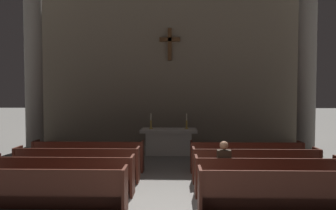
% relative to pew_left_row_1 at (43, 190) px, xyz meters
% --- Properties ---
extents(pew_left_row_1, '(3.39, 0.50, 0.95)m').
position_rel_pew_left_row_1_xyz_m(pew_left_row_1, '(0.00, 0.00, 0.00)').
color(pew_left_row_1, '#4C2319').
rests_on(pew_left_row_1, ground).
extents(pew_left_row_2, '(3.39, 0.50, 0.95)m').
position_rel_pew_left_row_1_xyz_m(pew_left_row_2, '(0.00, 1.11, 0.00)').
color(pew_left_row_2, '#4C2319').
rests_on(pew_left_row_2, ground).
extents(pew_left_row_3, '(3.39, 0.50, 0.95)m').
position_rel_pew_left_row_1_xyz_m(pew_left_row_3, '(0.00, 2.22, 0.00)').
color(pew_left_row_3, '#4C2319').
rests_on(pew_left_row_3, ground).
extents(pew_left_row_4, '(3.39, 0.50, 0.95)m').
position_rel_pew_left_row_1_xyz_m(pew_left_row_4, '(0.00, 3.34, 0.00)').
color(pew_left_row_4, '#4C2319').
rests_on(pew_left_row_4, ground).
extents(pew_right_row_1, '(3.39, 0.50, 0.95)m').
position_rel_pew_left_row_1_xyz_m(pew_right_row_1, '(4.85, 0.00, 0.00)').
color(pew_right_row_1, '#4C2319').
rests_on(pew_right_row_1, ground).
extents(pew_right_row_2, '(3.39, 0.50, 0.95)m').
position_rel_pew_left_row_1_xyz_m(pew_right_row_2, '(4.85, 1.11, 0.00)').
color(pew_right_row_2, '#4C2319').
rests_on(pew_right_row_2, ground).
extents(pew_right_row_3, '(3.39, 0.50, 0.95)m').
position_rel_pew_left_row_1_xyz_m(pew_right_row_3, '(4.85, 2.22, 0.00)').
color(pew_right_row_3, '#4C2319').
rests_on(pew_right_row_3, ground).
extents(pew_right_row_4, '(3.39, 0.50, 0.95)m').
position_rel_pew_left_row_1_xyz_m(pew_right_row_4, '(4.85, 3.34, 0.00)').
color(pew_right_row_4, '#4C2319').
rests_on(pew_right_row_4, ground).
extents(column_left_second, '(1.02, 1.02, 7.29)m').
position_rel_pew_left_row_1_xyz_m(column_left_second, '(-2.99, 6.20, 3.08)').
color(column_left_second, gray).
rests_on(column_left_second, ground).
extents(column_right_second, '(1.02, 1.02, 7.29)m').
position_rel_pew_left_row_1_xyz_m(column_right_second, '(7.84, 6.20, 3.08)').
color(column_right_second, gray).
rests_on(column_right_second, ground).
extents(altar, '(2.20, 0.90, 1.01)m').
position_rel_pew_left_row_1_xyz_m(altar, '(2.42, 5.99, 0.06)').
color(altar, '#BCB7AD').
rests_on(altar, ground).
extents(candlestick_left, '(0.16, 0.16, 0.60)m').
position_rel_pew_left_row_1_xyz_m(candlestick_left, '(1.72, 5.99, 0.72)').
color(candlestick_left, '#B79338').
rests_on(candlestick_left, altar).
extents(candlestick_right, '(0.16, 0.16, 0.60)m').
position_rel_pew_left_row_1_xyz_m(candlestick_right, '(3.12, 5.99, 0.72)').
color(candlestick_right, '#B79338').
rests_on(candlestick_right, altar).
extents(apse_with_cross, '(11.92, 0.42, 8.38)m').
position_rel_pew_left_row_1_xyz_m(apse_with_cross, '(2.42, 8.25, 3.71)').
color(apse_with_cross, gray).
rests_on(apse_with_cross, ground).
extents(lone_worshipper, '(0.32, 0.43, 1.32)m').
position_rel_pew_left_row_1_xyz_m(lone_worshipper, '(3.82, 1.15, 0.22)').
color(lone_worshipper, '#26262B').
rests_on(lone_worshipper, ground).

